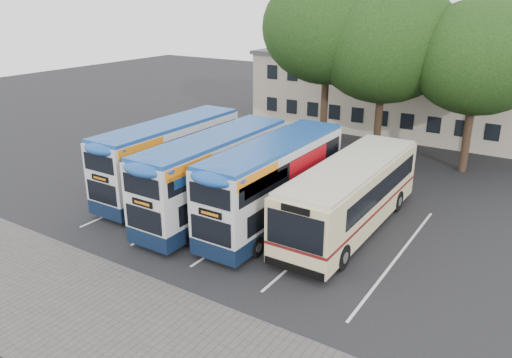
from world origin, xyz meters
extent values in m
plane|color=black|center=(0.00, 0.00, 0.00)|extent=(120.00, 120.00, 0.00)
cube|color=#595654|center=(-2.00, -5.00, 0.01)|extent=(40.00, 6.00, 0.01)
cube|color=silver|center=(-10.75, 5.00, 0.01)|extent=(0.12, 11.00, 0.01)
cube|color=silver|center=(-7.25, 5.00, 0.01)|extent=(0.12, 11.00, 0.01)
cube|color=silver|center=(-3.75, 5.00, 0.01)|extent=(0.12, 11.00, 0.01)
cube|color=silver|center=(-0.25, 5.00, 0.01)|extent=(0.12, 11.00, 0.01)
cube|color=silver|center=(3.25, 5.00, 0.01)|extent=(0.12, 11.00, 0.01)
cube|color=#BEB199|center=(0.00, 27.00, 3.00)|extent=(32.00, 8.00, 6.00)
cube|color=#4C4C4F|center=(0.00, 27.00, 6.05)|extent=(32.40, 8.40, 0.30)
cube|color=black|center=(0.00, 22.98, 1.70)|extent=(30.00, 0.06, 1.20)
cube|color=black|center=(0.00, 22.98, 4.50)|extent=(30.00, 0.06, 1.20)
cylinder|color=black|center=(-6.32, 17.38, 3.19)|extent=(0.50, 0.50, 6.38)
ellipsoid|color=black|center=(-6.32, 17.38, 8.68)|extent=(8.81, 8.81, 7.49)
cylinder|color=black|center=(-2.63, 18.25, 2.90)|extent=(0.50, 0.50, 5.80)
ellipsoid|color=black|center=(-2.63, 18.25, 7.89)|extent=(9.38, 9.38, 7.97)
cylinder|color=black|center=(3.11, 18.50, 2.64)|extent=(0.50, 0.50, 5.29)
ellipsoid|color=black|center=(3.11, 18.50, 7.19)|extent=(8.12, 8.12, 6.90)
cube|color=#0E1B33|center=(-10.04, 5.43, 0.66)|extent=(2.35, 9.89, 0.75)
cube|color=silver|center=(-10.04, 5.43, 2.49)|extent=(2.35, 9.89, 2.92)
cube|color=#184593|center=(-10.04, 5.43, 4.00)|extent=(2.31, 9.69, 0.28)
cube|color=black|center=(-10.04, 5.71, 1.69)|extent=(2.39, 8.76, 0.94)
cube|color=black|center=(-10.04, 5.43, 3.15)|extent=(2.39, 9.32, 0.85)
cube|color=orange|center=(-8.86, 2.18, 3.67)|extent=(0.02, 3.01, 0.52)
cube|color=black|center=(-10.04, 0.46, 2.40)|extent=(1.13, 0.06, 0.28)
cylinder|color=black|center=(-11.11, 8.30, 0.47)|extent=(0.28, 0.94, 0.94)
cylinder|color=black|center=(-8.98, 8.30, 0.47)|extent=(0.28, 0.94, 0.94)
cylinder|color=black|center=(-11.11, 2.18, 0.47)|extent=(0.28, 0.94, 0.94)
cylinder|color=black|center=(-8.98, 2.18, 0.47)|extent=(0.28, 0.94, 0.94)
cube|color=#0E1B33|center=(-6.07, 4.33, 0.67)|extent=(2.39, 10.02, 0.76)
cube|color=silver|center=(-6.07, 4.33, 2.53)|extent=(2.39, 10.02, 2.96)
cube|color=#184593|center=(-6.07, 4.33, 4.06)|extent=(2.34, 9.82, 0.29)
cube|color=black|center=(-6.07, 4.62, 1.72)|extent=(2.43, 8.88, 0.95)
cube|color=black|center=(-6.07, 4.33, 3.20)|extent=(2.43, 9.45, 0.86)
cube|color=orange|center=(-4.86, 1.04, 3.72)|extent=(0.02, 3.05, 0.53)
cube|color=black|center=(-6.07, -0.71, 2.43)|extent=(1.15, 0.06, 0.29)
cylinder|color=black|center=(-7.14, 7.24, 0.48)|extent=(0.29, 0.95, 0.95)
cylinder|color=black|center=(-4.99, 7.24, 0.48)|extent=(0.29, 0.95, 0.95)
cylinder|color=black|center=(-7.14, 1.04, 0.48)|extent=(0.29, 0.95, 0.95)
cylinder|color=black|center=(-4.99, 1.04, 0.48)|extent=(0.29, 0.95, 0.95)
cube|color=#0E1B33|center=(-3.00, 5.01, 0.67)|extent=(2.38, 10.00, 0.76)
cube|color=silver|center=(-3.00, 5.01, 2.52)|extent=(2.38, 10.00, 2.95)
cube|color=#184593|center=(-3.00, 5.01, 4.05)|extent=(2.33, 9.80, 0.29)
cube|color=black|center=(-3.00, 5.30, 1.71)|extent=(2.42, 8.86, 0.95)
cube|color=black|center=(-3.00, 5.01, 3.19)|extent=(2.42, 9.43, 0.86)
cube|color=orange|center=(-1.80, 1.73, 3.71)|extent=(0.02, 3.05, 0.52)
cube|color=black|center=(-3.00, -0.02, 2.43)|extent=(1.14, 0.06, 0.29)
cylinder|color=black|center=(-4.08, 7.92, 0.48)|extent=(0.29, 0.95, 0.95)
cylinder|color=black|center=(-1.92, 7.92, 0.48)|extent=(0.29, 0.95, 0.95)
cylinder|color=black|center=(-4.08, 1.73, 0.48)|extent=(0.29, 0.95, 0.95)
cylinder|color=black|center=(-1.92, 1.73, 0.48)|extent=(0.29, 0.95, 0.95)
cube|color=#B30B15|center=(-1.79, 6.20, 3.19)|extent=(0.02, 3.81, 0.81)
cube|color=beige|center=(0.33, 6.56, 1.75)|extent=(2.78, 11.12, 2.84)
cube|color=beige|center=(0.33, 6.56, 3.23)|extent=(2.67, 10.68, 0.22)
cube|color=black|center=(0.33, 7.11, 2.22)|extent=(2.82, 8.90, 1.00)
cube|color=maroon|center=(0.33, 6.56, 1.28)|extent=(2.81, 11.14, 0.13)
cube|color=black|center=(0.33, 0.98, 2.11)|extent=(2.45, 0.06, 1.45)
cylinder|color=black|center=(-0.93, 2.78, 0.56)|extent=(0.33, 1.11, 1.11)
cylinder|color=black|center=(1.58, 2.78, 0.56)|extent=(0.33, 1.11, 1.11)
cylinder|color=black|center=(-0.93, 9.89, 0.56)|extent=(0.33, 1.11, 1.11)
cylinder|color=black|center=(1.58, 9.89, 0.56)|extent=(0.33, 1.11, 1.11)
camera|label=1|loc=(8.47, -14.36, 10.60)|focal=35.00mm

